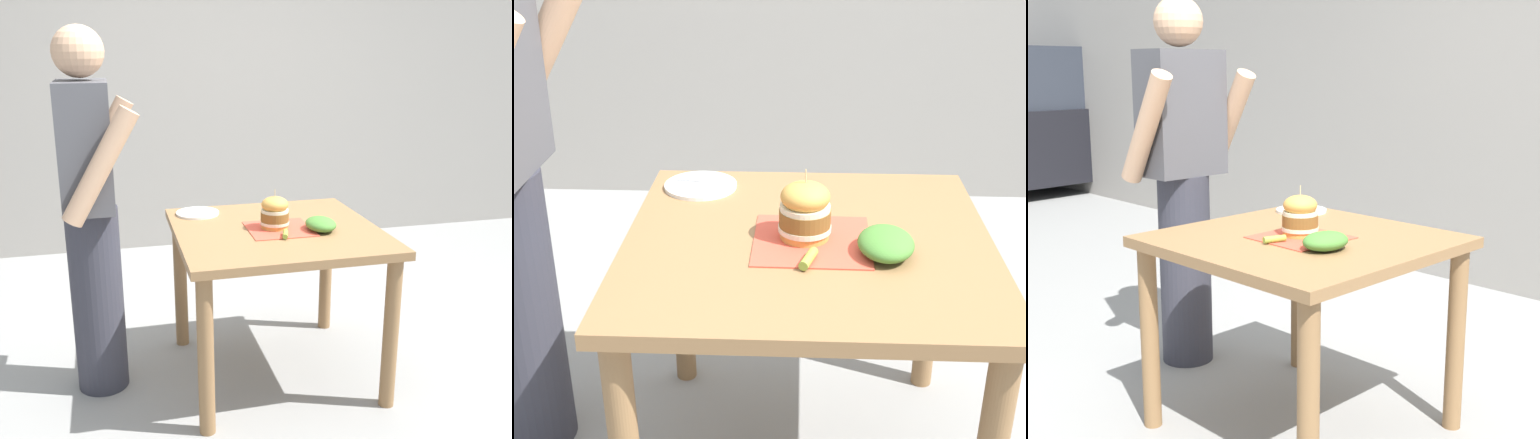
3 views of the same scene
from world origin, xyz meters
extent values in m
cube|color=olive|center=(0.00, 0.00, 0.75)|extent=(0.94, 0.96, 0.04)
cylinder|color=olive|center=(0.41, -0.42, 0.36)|extent=(0.07, 0.07, 0.73)
cylinder|color=olive|center=(0.41, 0.42, 0.36)|extent=(0.07, 0.07, 0.73)
cube|color=#D64C38|center=(-0.02, -0.01, 0.77)|extent=(0.30, 0.30, 0.00)
cylinder|color=gold|center=(-0.01, 0.01, 0.78)|extent=(0.13, 0.13, 0.02)
cylinder|color=beige|center=(-0.01, 0.01, 0.80)|extent=(0.14, 0.14, 0.01)
cylinder|color=brown|center=(-0.01, 0.01, 0.83)|extent=(0.13, 0.13, 0.04)
cylinder|color=beige|center=(-0.01, 0.01, 0.86)|extent=(0.13, 0.13, 0.01)
ellipsoid|color=gold|center=(-0.01, 0.01, 0.88)|extent=(0.13, 0.13, 0.08)
cylinder|color=#D1B77F|center=(-0.01, 0.01, 0.93)|extent=(0.00, 0.00, 0.05)
cylinder|color=#8EA83D|center=(-0.15, 0.00, 0.78)|extent=(0.09, 0.05, 0.02)
cylinder|color=white|center=(0.33, 0.33, 0.77)|extent=(0.22, 0.22, 0.01)
cylinder|color=silver|center=(0.32, 0.33, 0.78)|extent=(0.04, 0.17, 0.01)
cylinder|color=silver|center=(0.35, 0.33, 0.78)|extent=(0.03, 0.17, 0.01)
ellipsoid|color=#477F33|center=(-0.09, -0.19, 0.80)|extent=(0.18, 0.14, 0.06)
cylinder|color=#33333D|center=(0.09, 0.85, 0.45)|extent=(0.24, 0.24, 0.90)
cylinder|color=tan|center=(0.32, 0.79, 1.13)|extent=(0.09, 0.34, 0.50)
camera|label=1|loc=(-2.61, 0.76, 1.61)|focal=42.00mm
camera|label=2|loc=(-1.67, 0.02, 1.59)|focal=50.00mm
camera|label=3|loc=(-1.86, -1.78, 1.38)|focal=50.00mm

